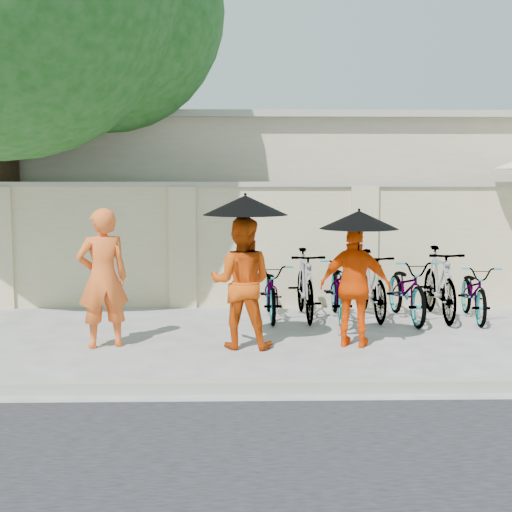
{
  "coord_description": "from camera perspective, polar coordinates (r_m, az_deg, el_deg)",
  "views": [
    {
      "loc": [
        -0.05,
        -8.66,
        2.15
      ],
      "look_at": [
        0.16,
        0.85,
        1.1
      ],
      "focal_mm": 50.0,
      "sensor_mm": 36.0,
      "label": 1
    }
  ],
  "objects": [
    {
      "name": "parasol_center",
      "position": [
        8.81,
        -0.86,
        4.09
      ],
      "size": [
        1.06,
        1.06,
        0.99
      ],
      "color": "black",
      "rests_on": "ground"
    },
    {
      "name": "bike_2",
      "position": [
        10.86,
        6.68,
        -2.54
      ],
      "size": [
        0.73,
        1.89,
        0.98
      ],
      "primitive_type": "imported",
      "rotation": [
        0.0,
        0.0,
        -0.04
      ],
      "color": "gray",
      "rests_on": "ground"
    },
    {
      "name": "bike_0",
      "position": [
        10.9,
        1.24,
        -2.75
      ],
      "size": [
        0.62,
        1.68,
        0.87
      ],
      "primitive_type": "imported",
      "rotation": [
        0.0,
        0.0,
        0.02
      ],
      "color": "gray",
      "rests_on": "ground"
    },
    {
      "name": "bike_6",
      "position": [
        11.28,
        17.08,
        -2.75
      ],
      "size": [
        0.75,
        1.69,
        0.86
      ],
      "primitive_type": "imported",
      "rotation": [
        0.0,
        0.0,
        -0.11
      ],
      "color": "gray",
      "rests_on": "ground"
    },
    {
      "name": "bike_1",
      "position": [
        10.88,
        3.95,
        -2.27
      ],
      "size": [
        0.56,
        1.79,
        1.06
      ],
      "primitive_type": "imported",
      "rotation": [
        0.0,
        0.0,
        0.03
      ],
      "color": "gray",
      "rests_on": "ground"
    },
    {
      "name": "monk_left",
      "position": [
        9.19,
        -12.16,
        -1.74
      ],
      "size": [
        0.76,
        0.63,
        1.77
      ],
      "primitive_type": "imported",
      "rotation": [
        0.0,
        0.0,
        3.51
      ],
      "color": "orange",
      "rests_on": "ground"
    },
    {
      "name": "building_behind",
      "position": [
        15.8,
        6.19,
        4.26
      ],
      "size": [
        14.0,
        6.0,
        3.2
      ],
      "primitive_type": "cube",
      "color": "beige",
      "rests_on": "ground"
    },
    {
      "name": "kerb",
      "position": [
        7.26,
        -0.82,
        -10.42
      ],
      "size": [
        40.0,
        0.16,
        0.12
      ],
      "primitive_type": "cube",
      "color": "#9E9E8C",
      "rests_on": "ground"
    },
    {
      "name": "monk_center",
      "position": [
        8.98,
        -1.18,
        -2.15
      ],
      "size": [
        0.89,
        0.74,
        1.66
      ],
      "primitive_type": "imported",
      "rotation": [
        0.0,
        0.0,
        2.99
      ],
      "color": "#D3480A",
      "rests_on": "ground"
    },
    {
      "name": "ground",
      "position": [
        8.92,
        -0.91,
        -7.65
      ],
      "size": [
        80.0,
        80.0,
        0.0
      ],
      "primitive_type": "plane",
      "color": "beige"
    },
    {
      "name": "monk_right",
      "position": [
        9.13,
        7.95,
        -2.44
      ],
      "size": [
        0.98,
        0.64,
        1.55
      ],
      "primitive_type": "imported",
      "rotation": [
        0.0,
        0.0,
        2.82
      ],
      "color": "#FC4D05",
      "rests_on": "ground"
    },
    {
      "name": "bike_3",
      "position": [
        11.06,
        9.22,
        -2.27
      ],
      "size": [
        0.59,
        1.75,
        1.04
      ],
      "primitive_type": "imported",
      "rotation": [
        0.0,
        0.0,
        0.06
      ],
      "color": "gray",
      "rests_on": "ground"
    },
    {
      "name": "compound_wall",
      "position": [
        11.96,
        3.77,
        0.77
      ],
      "size": [
        20.0,
        0.3,
        2.0
      ],
      "primitive_type": "cube",
      "color": "beige",
      "rests_on": "ground"
    },
    {
      "name": "bike_5",
      "position": [
        11.2,
        14.46,
        -2.12
      ],
      "size": [
        0.55,
        1.83,
        1.1
      ],
      "primitive_type": "imported",
      "rotation": [
        0.0,
        0.0,
        -0.02
      ],
      "color": "gray",
      "rests_on": "ground"
    },
    {
      "name": "parasol_right",
      "position": [
        8.96,
        8.24,
        2.89
      ],
      "size": [
        0.99,
        0.99,
        0.86
      ],
      "color": "black",
      "rests_on": "ground"
    },
    {
      "name": "bike_4",
      "position": [
        10.99,
        12.02,
        -2.61
      ],
      "size": [
        0.74,
        1.84,
        0.95
      ],
      "primitive_type": "imported",
      "rotation": [
        0.0,
        0.0,
        0.06
      ],
      "color": "gray",
      "rests_on": "ground"
    }
  ]
}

